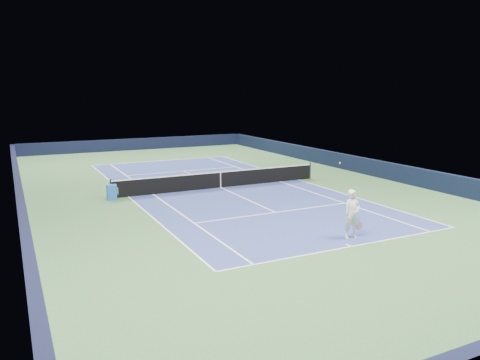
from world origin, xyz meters
name	(u,v)px	position (x,y,z in m)	size (l,w,h in m)	color
ground	(221,188)	(0.00, 0.00, 0.00)	(40.00, 40.00, 0.00)	#355D33
wall_far	(137,144)	(0.00, 19.82, 0.55)	(22.00, 0.35, 1.10)	black
wall_right	(363,166)	(10.82, 0.00, 0.55)	(0.35, 40.00, 1.10)	black
wall_left	(19,197)	(-10.82, 0.00, 0.55)	(0.35, 40.00, 1.10)	black
court_surface	(221,188)	(0.00, 0.00, 0.00)	(10.97, 23.77, 0.01)	navy
baseline_far	(161,161)	(0.00, 11.88, 0.01)	(10.97, 0.08, 0.00)	white
baseline_near	(351,246)	(0.00, -11.88, 0.01)	(10.97, 0.08, 0.00)	white
sideline_doubles_right	(298,180)	(5.49, 0.00, 0.01)	(0.08, 23.77, 0.00)	white
sideline_doubles_left	(128,197)	(-5.49, 0.00, 0.01)	(0.08, 23.77, 0.00)	white
sideline_singles_right	(280,182)	(4.12, 0.00, 0.01)	(0.08, 23.77, 0.00)	white
sideline_singles_left	(153,194)	(-4.12, 0.00, 0.01)	(0.08, 23.77, 0.00)	white
service_line_far	(184,171)	(0.00, 6.40, 0.01)	(8.23, 0.08, 0.00)	white
service_line_near	(276,212)	(0.00, -6.40, 0.01)	(8.23, 0.08, 0.00)	white
center_service_line	(221,187)	(0.00, 0.00, 0.01)	(0.08, 12.80, 0.00)	white
center_mark_far	(162,161)	(0.00, 11.73, 0.01)	(0.08, 0.30, 0.00)	white
center_mark_near	(349,245)	(0.00, -11.73, 0.01)	(0.08, 0.30, 0.00)	white
tennis_net	(220,179)	(0.00, 0.00, 0.50)	(12.90, 0.10, 1.07)	black
sponsor_cube	(112,192)	(-6.40, -0.19, 0.40)	(0.56, 0.47, 0.80)	blue
tennis_player	(352,214)	(0.68, -11.05, 0.97)	(0.85, 1.28, 2.86)	white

